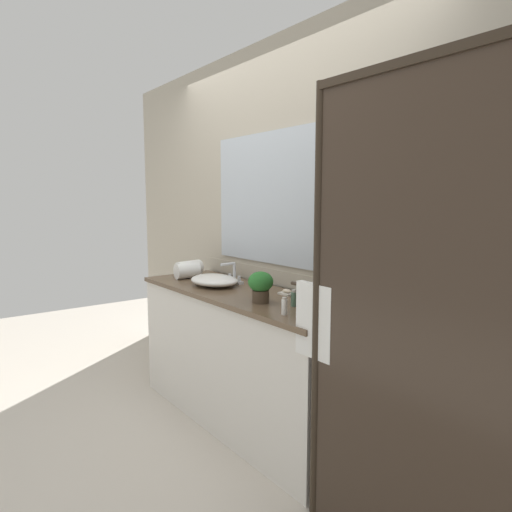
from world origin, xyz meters
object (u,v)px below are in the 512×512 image
object	(u,v)px
rolled_towel_near_edge	(189,268)
potted_plant	(261,285)
amenity_bottle_shampoo	(294,298)
amenity_bottle_lotion	(284,306)
rolled_towel_middle	(187,271)
soap_dish	(287,292)
faucet	(233,276)
sink_basin	(214,280)

from	to	relation	value
rolled_towel_near_edge	potted_plant	bearing A→B (deg)	-6.81
amenity_bottle_shampoo	amenity_bottle_lotion	bearing A→B (deg)	-57.10
amenity_bottle_shampoo	rolled_towel_middle	bearing A→B (deg)	-178.14
amenity_bottle_shampoo	rolled_towel_near_edge	bearing A→B (deg)	178.30
soap_dish	rolled_towel_near_edge	distance (m)	1.03
faucet	rolled_towel_middle	xyz separation A→B (m)	(-0.37, -0.17, 0.01)
faucet	amenity_bottle_lotion	world-z (taller)	faucet
amenity_bottle_shampoo	rolled_towel_middle	distance (m)	1.17
amenity_bottle_shampoo	rolled_towel_near_edge	distance (m)	1.28
sink_basin	amenity_bottle_lotion	bearing A→B (deg)	-8.69
potted_plant	soap_dish	size ratio (longest dim) A/B	1.84
soap_dish	rolled_towel_middle	distance (m)	0.93
rolled_towel_near_edge	rolled_towel_middle	size ratio (longest dim) A/B	1.17
sink_basin	rolled_towel_middle	distance (m)	0.37
amenity_bottle_lotion	potted_plant	bearing A→B (deg)	165.91
soap_dish	rolled_towel_middle	xyz separation A→B (m)	(-0.91, -0.21, 0.05)
amenity_bottle_lotion	rolled_towel_near_edge	size ratio (longest dim) A/B	0.44
rolled_towel_near_edge	rolled_towel_middle	distance (m)	0.13
amenity_bottle_lotion	rolled_towel_near_edge	xyz separation A→B (m)	(-1.38, 0.20, 0.01)
sink_basin	rolled_towel_middle	xyz separation A→B (m)	(-0.37, -0.01, 0.02)
sink_basin	potted_plant	bearing A→B (deg)	-6.01
potted_plant	rolled_towel_near_edge	xyz separation A→B (m)	(-1.09, 0.13, -0.05)
amenity_bottle_shampoo	rolled_towel_near_edge	world-z (taller)	rolled_towel_near_edge
potted_plant	rolled_towel_middle	size ratio (longest dim) A/B	1.02
amenity_bottle_shampoo	faucet	bearing A→B (deg)	170.31
potted_plant	amenity_bottle_lotion	xyz separation A→B (m)	(0.29, -0.07, -0.06)
faucet	amenity_bottle_shampoo	size ratio (longest dim) A/B	1.80
faucet	amenity_bottle_lotion	size ratio (longest dim) A/B	1.83
sink_basin	soap_dish	distance (m)	0.58
amenity_bottle_lotion	rolled_towel_near_edge	world-z (taller)	rolled_towel_near_edge
faucet	rolled_towel_near_edge	xyz separation A→B (m)	(-0.48, -0.10, 0.01)
potted_plant	rolled_towel_near_edge	size ratio (longest dim) A/B	0.88
sink_basin	potted_plant	distance (m)	0.61
rolled_towel_near_edge	amenity_bottle_lotion	bearing A→B (deg)	-8.39
rolled_towel_middle	faucet	bearing A→B (deg)	25.12
potted_plant	rolled_towel_near_edge	bearing A→B (deg)	173.19
faucet	soap_dish	xyz separation A→B (m)	(0.54, 0.04, -0.04)
soap_dish	amenity_bottle_shampoo	world-z (taller)	amenity_bottle_shampoo
sink_basin	rolled_towel_near_edge	world-z (taller)	rolled_towel_near_edge
faucet	rolled_towel_near_edge	distance (m)	0.49
faucet	rolled_towel_near_edge	world-z (taller)	faucet
soap_dish	amenity_bottle_lotion	size ratio (longest dim) A/B	1.08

